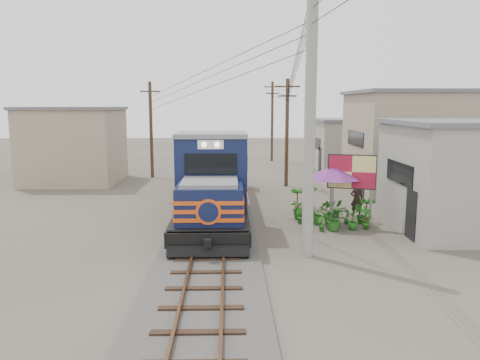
{
  "coord_description": "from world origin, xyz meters",
  "views": [
    {
      "loc": [
        0.74,
        -16.53,
        5.33
      ],
      "look_at": [
        1.18,
        2.92,
        2.2
      ],
      "focal_mm": 35.0,
      "sensor_mm": 36.0,
      "label": 1
    }
  ],
  "objects_px": {
    "billboard": "(352,174)",
    "vendor": "(357,199)",
    "market_umbrella": "(334,172)",
    "locomotive": "(215,176)"
  },
  "relations": [
    {
      "from": "locomotive",
      "to": "market_umbrella",
      "type": "relative_size",
      "value": 6.0
    },
    {
      "from": "locomotive",
      "to": "vendor",
      "type": "bearing_deg",
      "value": -11.78
    },
    {
      "from": "billboard",
      "to": "locomotive",
      "type": "bearing_deg",
      "value": 167.53
    },
    {
      "from": "locomotive",
      "to": "market_umbrella",
      "type": "bearing_deg",
      "value": -29.47
    },
    {
      "from": "locomotive",
      "to": "billboard",
      "type": "distance_m",
      "value": 6.99
    },
    {
      "from": "market_umbrella",
      "to": "vendor",
      "type": "relative_size",
      "value": 1.64
    },
    {
      "from": "billboard",
      "to": "vendor",
      "type": "bearing_deg",
      "value": 84.8
    },
    {
      "from": "market_umbrella",
      "to": "vendor",
      "type": "xyz_separation_m",
      "value": [
        1.51,
        1.6,
        -1.56
      ]
    },
    {
      "from": "locomotive",
      "to": "vendor",
      "type": "height_order",
      "value": "locomotive"
    },
    {
      "from": "vendor",
      "to": "market_umbrella",
      "type": "bearing_deg",
      "value": 50.08
    }
  ]
}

